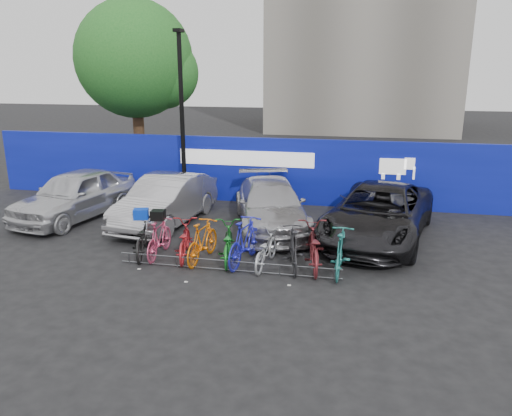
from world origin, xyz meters
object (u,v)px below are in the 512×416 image
(lamppost, at_px, (182,113))
(bike_rack, at_px, (228,265))
(bike_8, at_px, (313,247))
(bike_0, at_px, (143,237))
(bike_5, at_px, (245,241))
(car_1, at_px, (166,201))
(car_3, at_px, (379,213))
(bike_1, at_px, (159,238))
(bike_7, at_px, (293,248))
(bike_4, at_px, (227,243))
(car_2, at_px, (271,205))
(bike_3, at_px, (202,241))
(bike_6, at_px, (266,249))
(car_0, at_px, (75,195))
(tree, at_px, (140,62))
(bike_2, at_px, (184,240))
(bike_9, at_px, (341,252))

(lamppost, xyz_separation_m, bike_rack, (3.20, -6.00, -3.11))
(bike_rack, distance_m, bike_8, 2.18)
(bike_0, distance_m, bike_5, 2.79)
(car_1, bearing_deg, bike_8, -22.14)
(car_3, xyz_separation_m, bike_1, (-5.69, -2.59, -0.27))
(bike_7, bearing_deg, bike_4, -17.55)
(bike_rack, xyz_separation_m, bike_5, (0.29, 0.62, 0.43))
(car_2, bearing_deg, bike_7, -86.88)
(bike_3, bearing_deg, bike_5, -169.77)
(car_2, xyz_separation_m, car_3, (3.25, -0.46, 0.06))
(bike_4, distance_m, bike_6, 1.06)
(car_0, bearing_deg, car_1, 11.87)
(car_3, bearing_deg, car_1, -168.83)
(tree, relative_size, bike_8, 3.76)
(bike_5, bearing_deg, bike_7, -173.91)
(bike_3, bearing_deg, car_3, -141.77)
(bike_2, height_order, bike_3, bike_3)
(car_1, height_order, bike_6, car_1)
(lamppost, bearing_deg, bike_7, -49.05)
(bike_2, relative_size, bike_4, 0.98)
(tree, relative_size, bike_3, 4.34)
(bike_6, xyz_separation_m, bike_8, (1.17, 0.18, 0.09))
(bike_2, xyz_separation_m, bike_3, (0.55, -0.12, 0.06))
(lamppost, distance_m, bike_rack, 7.48)
(bike_2, bearing_deg, bike_9, 163.64)
(bike_rack, relative_size, bike_8, 2.70)
(bike_4, xyz_separation_m, bike_7, (1.74, -0.17, 0.04))
(bike_0, relative_size, bike_8, 0.93)
(tree, bearing_deg, bike_rack, -57.55)
(bike_5, bearing_deg, bike_8, -167.23)
(bike_rack, xyz_separation_m, bike_9, (2.71, 0.46, 0.39))
(bike_6, bearing_deg, bike_4, -3.56)
(lamppost, xyz_separation_m, bike_6, (4.06, -5.49, -2.82))
(bike_3, bearing_deg, bike_8, -169.97)
(lamppost, height_order, bike_7, lamppost)
(bike_4, distance_m, bike_5, 0.50)
(car_1, bearing_deg, bike_3, -46.87)
(lamppost, relative_size, car_1, 1.31)
(bike_8, bearing_deg, bike_4, -9.39)
(car_0, relative_size, bike_4, 2.51)
(bike_rack, relative_size, car_3, 1.00)
(car_0, bearing_deg, bike_0, -25.60)
(bike_6, xyz_separation_m, bike_9, (1.86, -0.05, 0.10))
(bike_7, bearing_deg, car_1, -44.58)
(tree, relative_size, bike_5, 3.94)
(car_3, xyz_separation_m, bike_8, (-1.65, -2.54, -0.23))
(car_0, height_order, bike_7, car_0)
(bike_7, xyz_separation_m, bike_9, (1.16, -0.06, 0.02))
(car_2, distance_m, bike_9, 3.96)
(tree, bearing_deg, bike_2, -61.50)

